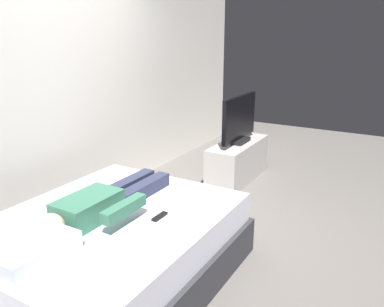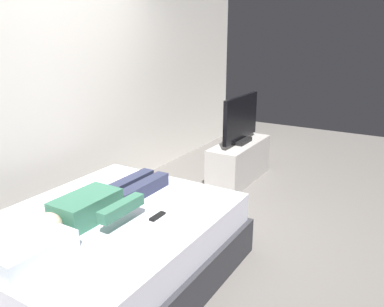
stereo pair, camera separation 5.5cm
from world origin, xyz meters
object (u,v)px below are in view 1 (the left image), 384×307
at_px(bed, 109,250).
at_px(person, 103,203).
at_px(tv_stand, 238,161).
at_px(remote, 160,216).
at_px(tv, 239,120).
at_px(pillow, 32,250).

height_order(bed, person, person).
bearing_deg(tv_stand, bed, -179.09).
distance_m(person, remote, 0.44).
relative_size(remote, tv, 0.17).
xyz_separation_m(remote, tv_stand, (2.28, 0.38, -0.30)).
bearing_deg(pillow, person, 5.32).
relative_size(pillow, tv_stand, 0.44).
relative_size(pillow, remote, 3.20).
distance_m(person, tv, 2.44).
bearing_deg(bed, pillow, -180.00).
relative_size(bed, person, 1.53).
bearing_deg(remote, tv_stand, 9.50).
xyz_separation_m(pillow, tv_stand, (3.10, 0.04, -0.35)).
height_order(person, tv_stand, person).
height_order(tv_stand, tv, tv).
bearing_deg(tv, person, 179.45).
height_order(bed, tv, tv).
relative_size(person, tv, 1.43).
xyz_separation_m(bed, tv, (2.46, 0.04, 0.52)).
xyz_separation_m(pillow, remote, (0.82, -0.34, -0.05)).
relative_size(person, tv_stand, 1.15).
distance_m(bed, tv_stand, 2.46).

